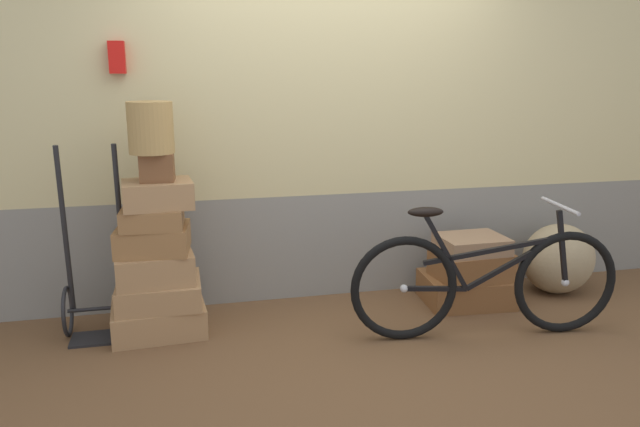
% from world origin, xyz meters
% --- Properties ---
extents(ground, '(9.69, 5.20, 0.06)m').
position_xyz_m(ground, '(0.00, 0.00, -0.03)').
color(ground, brown).
extents(station_building, '(7.69, 0.74, 2.91)m').
position_xyz_m(station_building, '(0.01, 0.85, 1.46)').
color(station_building, gray).
rests_on(station_building, ground).
extents(suitcase_0, '(0.60, 0.53, 0.19)m').
position_xyz_m(suitcase_0, '(-1.21, 0.37, 0.09)').
color(suitcase_0, '#9E754C').
rests_on(suitcase_0, ground).
extents(suitcase_1, '(0.52, 0.46, 0.16)m').
position_xyz_m(suitcase_1, '(-1.20, 0.36, 0.27)').
color(suitcase_1, '#9E754C').
rests_on(suitcase_1, suitcase_0).
extents(suitcase_2, '(0.50, 0.39, 0.19)m').
position_xyz_m(suitcase_2, '(-1.21, 0.33, 0.44)').
color(suitcase_2, '#9E754C').
rests_on(suitcase_2, suitcase_1).
extents(suitcase_3, '(0.47, 0.42, 0.17)m').
position_xyz_m(suitcase_3, '(-1.21, 0.36, 0.62)').
color(suitcase_3, olive).
rests_on(suitcase_3, suitcase_2).
extents(suitcase_4, '(0.39, 0.33, 0.12)m').
position_xyz_m(suitcase_4, '(-1.21, 0.32, 0.76)').
color(suitcase_4, olive).
rests_on(suitcase_4, suitcase_3).
extents(suitcase_5, '(0.44, 0.36, 0.16)m').
position_xyz_m(suitcase_5, '(-1.17, 0.35, 0.91)').
color(suitcase_5, '#9E754C').
rests_on(suitcase_5, suitcase_4).
extents(suitcase_6, '(0.21, 0.17, 0.17)m').
position_xyz_m(suitcase_6, '(-1.16, 0.33, 1.07)').
color(suitcase_6, brown).
rests_on(suitcase_6, suitcase_5).
extents(suitcase_7, '(0.63, 0.52, 0.20)m').
position_xyz_m(suitcase_7, '(0.95, 0.38, 0.10)').
color(suitcase_7, brown).
rests_on(suitcase_7, ground).
extents(suitcase_8, '(0.53, 0.43, 0.19)m').
position_xyz_m(suitcase_8, '(0.96, 0.34, 0.30)').
color(suitcase_8, brown).
rests_on(suitcase_8, suitcase_7).
extents(suitcase_9, '(0.46, 0.38, 0.11)m').
position_xyz_m(suitcase_9, '(0.95, 0.33, 0.45)').
color(suitcase_9, '#937051').
rests_on(suitcase_9, suitcase_8).
extents(wicker_basket, '(0.27, 0.27, 0.31)m').
position_xyz_m(wicker_basket, '(-1.19, 0.35, 1.31)').
color(wicker_basket, '#A8844C').
rests_on(wicker_basket, suitcase_6).
extents(luggage_trolley, '(0.41, 0.38, 1.22)m').
position_xyz_m(luggage_trolley, '(-1.57, 0.42, 0.27)').
color(luggage_trolley, black).
rests_on(luggage_trolley, ground).
extents(burlap_sack, '(0.54, 0.46, 0.53)m').
position_xyz_m(burlap_sack, '(1.71, 0.41, 0.26)').
color(burlap_sack, '#9E8966').
rests_on(burlap_sack, ground).
extents(bicycle, '(1.71, 0.46, 0.85)m').
position_xyz_m(bicycle, '(0.79, -0.17, 0.36)').
color(bicycle, black).
rests_on(bicycle, ground).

